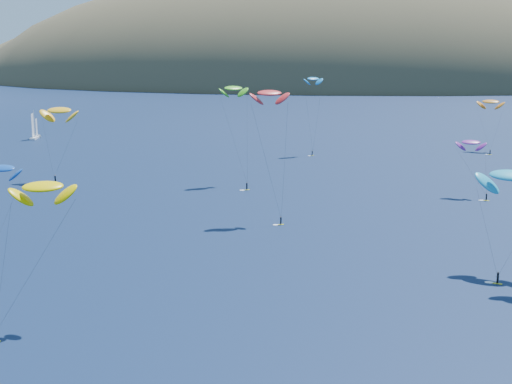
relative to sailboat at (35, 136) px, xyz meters
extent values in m
ellipsoid|color=#3D3526|center=(104.37, 356.35, -13.52)|extent=(600.00, 300.00, 210.00)
ellipsoid|color=#3D3526|center=(-55.63, 386.35, -8.12)|extent=(340.00, 240.00, 120.00)
ellipsoid|color=slate|center=(-255.63, 516.35, -3.56)|extent=(240.00, 180.00, 44.00)
cube|color=silver|center=(0.00, -0.02, -0.57)|extent=(3.10, 7.66, 0.89)
cylinder|color=silver|center=(0.00, 0.48, 4.64)|extent=(0.14, 0.14, 10.43)
cube|color=yellow|center=(38.37, -77.43, -0.88)|extent=(1.61, 0.69, 0.09)
cylinder|color=black|center=(38.37, -77.43, 0.10)|extent=(0.37, 0.37, 1.67)
sphere|color=#8C6047|center=(38.37, -77.43, 1.07)|extent=(0.28, 0.28, 0.28)
ellipsoid|color=yellow|center=(38.85, -73.15, 17.54)|extent=(11.00, 6.40, 5.79)
ellipsoid|color=#EECE00|center=(72.32, -165.18, 17.32)|extent=(8.88, 6.59, 4.50)
cube|color=yellow|center=(88.91, -80.83, -0.88)|extent=(1.46, 1.12, 0.08)
cylinder|color=black|center=(88.91, -80.83, 0.03)|extent=(0.34, 0.34, 1.56)
sphere|color=#8C6047|center=(88.91, -80.83, 0.94)|extent=(0.26, 0.26, 0.26)
ellipsoid|color=green|center=(84.25, -70.05, 23.37)|extent=(8.32, 6.95, 4.23)
cube|color=yellow|center=(103.51, -27.12, -0.89)|extent=(1.24, 1.00, 0.07)
cylinder|color=black|center=(103.51, -27.12, -0.10)|extent=(0.29, 0.29, 1.34)
sphere|color=#8C6047|center=(103.51, -27.12, 0.68)|extent=(0.22, 0.22, 0.22)
ellipsoid|color=#127CC7|center=(103.32, -21.51, 23.09)|extent=(7.19, 6.26, 3.69)
cube|color=yellow|center=(135.41, -144.66, -0.88)|extent=(1.50, 0.89, 0.08)
cylinder|color=black|center=(135.41, -144.66, 0.03)|extent=(0.34, 0.34, 1.54)
sphere|color=#8C6047|center=(135.41, -144.66, 0.92)|extent=(0.26, 0.26, 0.26)
ellipsoid|color=#1C95BD|center=(138.09, -137.18, 14.72)|extent=(11.40, 8.10, 5.79)
cube|color=yellow|center=(145.51, -86.60, -0.88)|extent=(1.38, 0.56, 0.07)
cylinder|color=black|center=(145.51, -86.60, -0.04)|extent=(0.31, 0.31, 1.43)
sphere|color=#8C6047|center=(145.51, -86.60, 0.79)|extent=(0.24, 0.24, 0.24)
ellipsoid|color=#77228B|center=(142.42, -80.57, 11.83)|extent=(7.06, 3.96, 3.74)
cube|color=yellow|center=(99.68, -113.13, -0.88)|extent=(1.35, 0.77, 0.07)
cylinder|color=black|center=(99.68, -113.13, -0.07)|extent=(0.30, 0.30, 1.39)
sphere|color=#8C6047|center=(99.68, -113.13, 0.74)|extent=(0.23, 0.23, 0.23)
ellipsoid|color=red|center=(96.71, -106.66, 25.08)|extent=(8.56, 5.91, 4.36)
ellipsoid|color=#0F3E95|center=(50.51, -131.38, 13.11)|extent=(7.69, 4.16, 4.12)
cube|color=yellow|center=(160.41, -19.06, -0.89)|extent=(1.29, 0.68, 0.07)
cylinder|color=black|center=(160.41, -19.06, -0.11)|extent=(0.29, 0.29, 1.33)
sphere|color=#8C6047|center=(160.41, -19.06, 0.66)|extent=(0.22, 0.22, 0.22)
ellipsoid|color=orange|center=(161.73, -8.78, 15.20)|extent=(9.14, 6.04, 4.69)
camera|label=1|loc=(109.39, -252.13, 36.42)|focal=50.00mm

